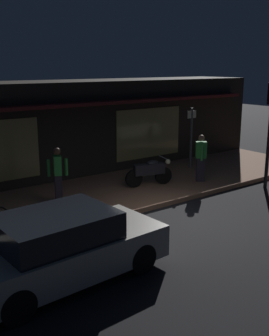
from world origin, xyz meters
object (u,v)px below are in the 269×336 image
sign_post (191,134)px  parked_car_near (62,247)px  motorcycle (150,171)px  person_photographer (58,174)px  person_bystander (201,157)px

sign_post → parked_car_near: size_ratio=0.57×
motorcycle → person_photographer: person_photographer is taller
parked_car_near → person_bystander: bearing=23.9°
person_bystander → parked_car_near: size_ratio=0.40×
person_bystander → parked_car_near: (-7.00, -3.10, -0.32)m
motorcycle → person_photographer: (-3.30, 0.29, 0.38)m
motorcycle → person_bystander: size_ratio=1.00×
sign_post → motorcycle: bearing=-160.8°
motorcycle → person_photographer: bearing=175.0°
motorcycle → person_bystander: person_bystander is taller
person_photographer → person_bystander: 5.16m
person_photographer → parked_car_near: bearing=-115.5°
person_photographer → sign_post: bearing=6.7°
person_bystander → parked_car_near: person_bystander is taller
motorcycle → parked_car_near: parked_car_near is taller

